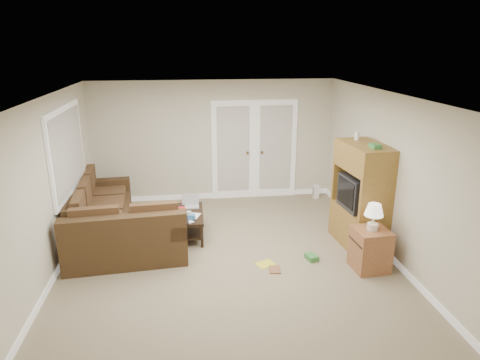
{
  "coord_description": "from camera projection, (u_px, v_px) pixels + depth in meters",
  "views": [
    {
      "loc": [
        -0.56,
        -5.95,
        3.2
      ],
      "look_at": [
        0.26,
        0.52,
        1.1
      ],
      "focal_mm": 32.0,
      "sensor_mm": 36.0,
      "label": 1
    }
  ],
  "objects": [
    {
      "name": "floor",
      "position": [
        228.0,
        258.0,
        6.66
      ],
      "size": [
        5.5,
        5.5,
        0.0
      ],
      "primitive_type": "plane",
      "color": "gray",
      "rests_on": "ground"
    },
    {
      "name": "ceiling",
      "position": [
        226.0,
        96.0,
        5.9
      ],
      "size": [
        5.0,
        5.5,
        0.02
      ],
      "primitive_type": "cube",
      "color": "silver",
      "rests_on": "wall_back"
    },
    {
      "name": "wall_left",
      "position": [
        49.0,
        189.0,
        5.98
      ],
      "size": [
        0.02,
        5.5,
        2.5
      ],
      "primitive_type": "cube",
      "color": "beige",
      "rests_on": "floor"
    },
    {
      "name": "wall_right",
      "position": [
        388.0,
        175.0,
        6.58
      ],
      "size": [
        0.02,
        5.5,
        2.5
      ],
      "primitive_type": "cube",
      "color": "beige",
      "rests_on": "floor"
    },
    {
      "name": "wall_back",
      "position": [
        214.0,
        141.0,
        8.88
      ],
      "size": [
        5.0,
        0.02,
        2.5
      ],
      "primitive_type": "cube",
      "color": "beige",
      "rests_on": "floor"
    },
    {
      "name": "wall_front",
      "position": [
        258.0,
        280.0,
        3.68
      ],
      "size": [
        5.0,
        0.02,
        2.5
      ],
      "primitive_type": "cube",
      "color": "beige",
      "rests_on": "floor"
    },
    {
      "name": "baseboards",
      "position": [
        227.0,
        255.0,
        6.65
      ],
      "size": [
        5.0,
        5.5,
        0.1
      ],
      "primitive_type": null,
      "color": "white",
      "rests_on": "floor"
    },
    {
      "name": "french_doors",
      "position": [
        254.0,
        150.0,
        9.01
      ],
      "size": [
        1.8,
        0.05,
        2.13
      ],
      "color": "white",
      "rests_on": "floor"
    },
    {
      "name": "window_left",
      "position": [
        67.0,
        151.0,
        6.83
      ],
      "size": [
        0.05,
        1.92,
        1.42
      ],
      "color": "white",
      "rests_on": "wall_left"
    },
    {
      "name": "sectional_sofa",
      "position": [
        112.0,
        224.0,
        7.09
      ],
      "size": [
        2.06,
        2.81,
        0.85
      ],
      "rotation": [
        0.0,
        0.0,
        0.08
      ],
      "color": "#422E19",
      "rests_on": "floor"
    },
    {
      "name": "coffee_table",
      "position": [
        188.0,
        223.0,
        7.39
      ],
      "size": [
        0.53,
        1.03,
        0.7
      ],
      "rotation": [
        0.0,
        0.0,
        -0.01
      ],
      "color": "black",
      "rests_on": "floor"
    },
    {
      "name": "tv_armoire",
      "position": [
        361.0,
        195.0,
        6.88
      ],
      "size": [
        0.67,
        1.11,
        1.83
      ],
      "rotation": [
        0.0,
        0.0,
        0.08
      ],
      "color": "olive",
      "rests_on": "floor"
    },
    {
      "name": "side_cabinet",
      "position": [
        370.0,
        246.0,
        6.24
      ],
      "size": [
        0.51,
        0.51,
        1.03
      ],
      "rotation": [
        0.0,
        0.0,
        0.06
      ],
      "color": "#955C36",
      "rests_on": "floor"
    },
    {
      "name": "space_heater",
      "position": [
        316.0,
        192.0,
        9.19
      ],
      "size": [
        0.12,
        0.1,
        0.29
      ],
      "primitive_type": "cube",
      "rotation": [
        0.0,
        0.0,
        0.05
      ],
      "color": "white",
      "rests_on": "floor"
    },
    {
      "name": "floor_magazine",
      "position": [
        265.0,
        264.0,
        6.47
      ],
      "size": [
        0.33,
        0.3,
        0.01
      ],
      "primitive_type": "cube",
      "rotation": [
        0.0,
        0.0,
        0.42
      ],
      "color": "yellow",
      "rests_on": "floor"
    },
    {
      "name": "floor_greenbox",
      "position": [
        312.0,
        257.0,
        6.6
      ],
      "size": [
        0.2,
        0.23,
        0.08
      ],
      "primitive_type": "cube",
      "rotation": [
        0.0,
        0.0,
        0.25
      ],
      "color": "#387D3C",
      "rests_on": "floor"
    },
    {
      "name": "floor_book",
      "position": [
        269.0,
        270.0,
        6.3
      ],
      "size": [
        0.2,
        0.25,
        0.02
      ],
      "primitive_type": "imported",
      "rotation": [
        0.0,
        0.0,
        -0.14
      ],
      "color": "brown",
      "rests_on": "floor"
    }
  ]
}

